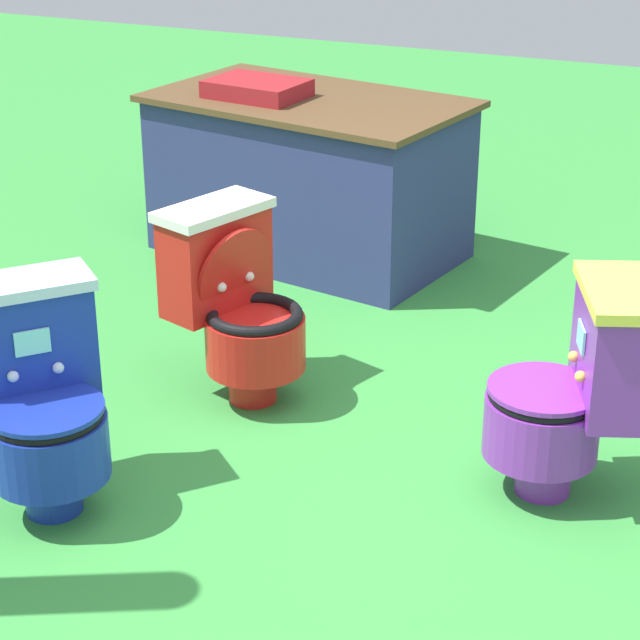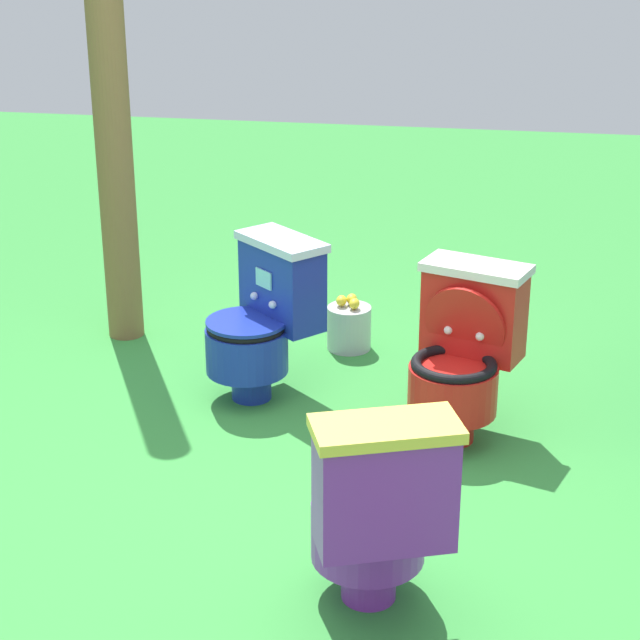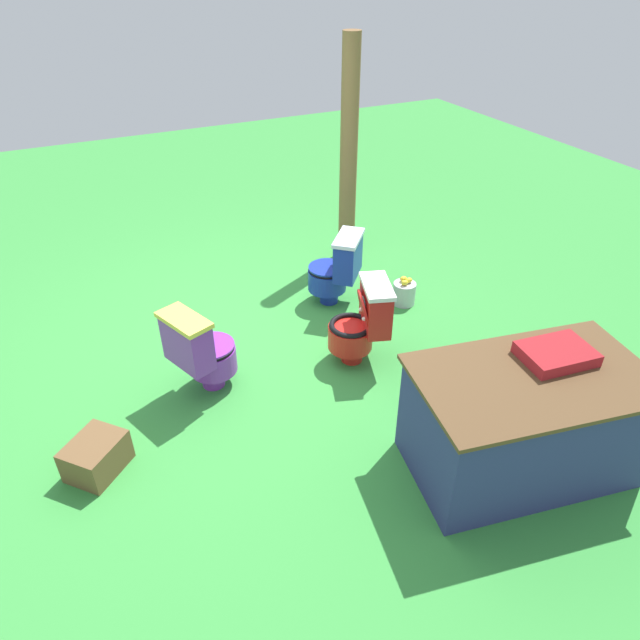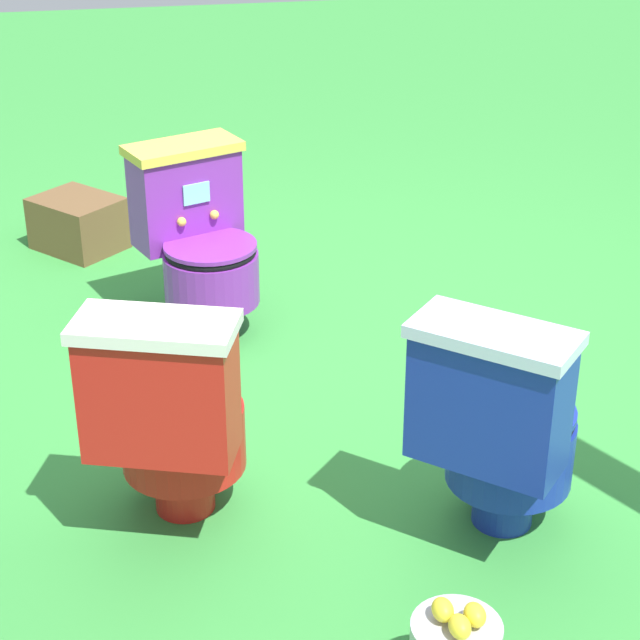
% 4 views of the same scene
% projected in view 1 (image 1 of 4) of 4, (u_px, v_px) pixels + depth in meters
% --- Properties ---
extents(ground, '(14.00, 14.00, 0.00)m').
position_uv_depth(ground, '(374.00, 519.00, 3.75)').
color(ground, green).
extents(toilet_purple, '(0.60, 0.55, 0.73)m').
position_uv_depth(toilet_purple, '(573.00, 391.00, 3.75)').
color(toilet_purple, purple).
rests_on(toilet_purple, ground).
extents(toilet_blue, '(0.63, 0.63, 0.73)m').
position_uv_depth(toilet_blue, '(39.00, 397.00, 3.71)').
color(toilet_blue, '#192D9E').
rests_on(toilet_blue, ground).
extents(toilet_red, '(0.60, 0.54, 0.73)m').
position_uv_depth(toilet_red, '(237.00, 302.00, 4.38)').
color(toilet_red, red).
rests_on(toilet_red, ground).
extents(vendor_table, '(1.59, 1.11, 0.85)m').
position_uv_depth(vendor_table, '(309.00, 175.00, 5.74)').
color(vendor_table, navy).
rests_on(vendor_table, ground).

